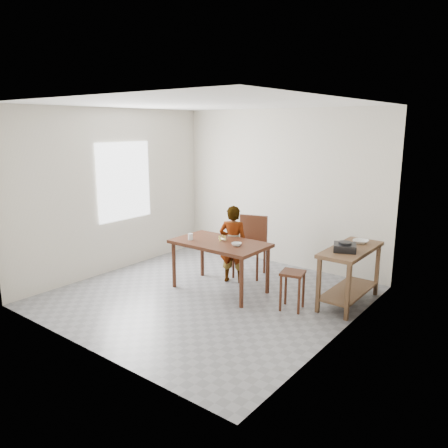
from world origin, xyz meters
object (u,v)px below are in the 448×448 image
Objects in this scene: dining_chair at (249,247)px; stool at (292,290)px; prep_counter at (349,276)px; child at (233,244)px; dining_table at (220,266)px.

stool is at bearing -48.18° from dining_chair.
prep_counter is 0.85m from stool.
dining_chair is at bearing -118.02° from child.
prep_counter is 1.23× the size of dining_chair.
dining_table is 0.48m from child.
child is (-1.78, -0.29, 0.21)m from prep_counter.
prep_counter is at bearing -19.64° from dining_chair.
child is (-0.06, 0.41, 0.24)m from dining_table.
dining_table is 0.81m from dining_chair.
child reaches higher than stool.
child is at bearing -170.89° from prep_counter.
dining_chair reaches higher than prep_counter.
prep_counter is at bearing 51.75° from stool.
stool is at bearing -128.25° from prep_counter.
child is 2.32× the size of stool.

